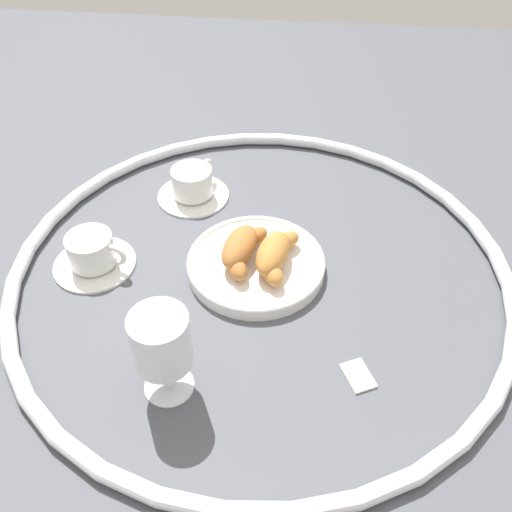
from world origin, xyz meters
The scene contains 9 objects.
ground_plane centered at (0.00, 0.00, 0.00)m, with size 2.20×2.20×0.00m, color #4C4F56.
table_chrome_rim centered at (0.00, 0.00, 0.01)m, with size 0.81×0.81×0.02m, color silver.
pastry_plate centered at (-0.01, -0.01, 0.01)m, with size 0.23×0.23×0.02m.
croissant_large centered at (-0.01, -0.03, 0.04)m, with size 0.13×0.08×0.04m.
croissant_small centered at (0.00, 0.02, 0.04)m, with size 0.13×0.08×0.04m.
coffee_cup_near centered at (0.01, -0.28, 0.03)m, with size 0.14×0.14×0.06m.
coffee_cup_far centered at (-0.19, -0.15, 0.03)m, with size 0.14×0.14×0.06m.
juice_glass_left centered at (0.23, -0.10, 0.09)m, with size 0.08×0.08×0.14m.
sugar_packet centered at (0.19, 0.16, 0.00)m, with size 0.05×0.03×0.01m, color white.
Camera 1 is at (0.65, 0.07, 0.65)m, focal length 39.17 mm.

